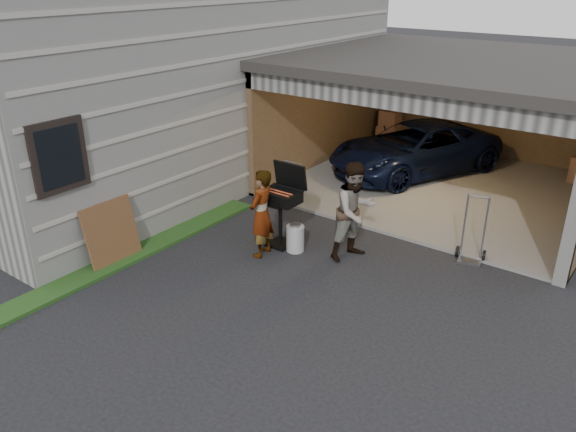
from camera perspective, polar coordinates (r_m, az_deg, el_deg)
name	(u,v)px	position (r m, az deg, el deg)	size (l,w,h in m)	color
ground	(224,301)	(8.55, -6.51, -8.62)	(80.00, 80.00, 0.00)	black
house	(149,51)	(14.47, -13.99, 15.99)	(7.00, 11.00, 5.50)	#474744
groundcover_strip	(76,281)	(9.55, -20.70, -6.20)	(0.50, 8.00, 0.06)	#193814
garage	(459,104)	(12.98, 16.98, 10.85)	(6.80, 6.30, 2.90)	#605E59
minivan	(414,151)	(13.75, 12.70, 6.46)	(1.96, 4.25, 1.18)	black
woman	(261,214)	(9.48, -2.72, 0.23)	(0.56, 0.37, 1.55)	silver
man	(355,211)	(9.44, 6.83, 0.49)	(0.83, 0.65, 1.70)	#3E2C18
bbq_grill	(282,199)	(9.79, -0.65, 1.72)	(0.66, 0.58, 1.48)	black
propane_tank	(295,238)	(9.83, 0.74, -2.29)	(0.31, 0.31, 0.47)	#B8B8B4
plywood_panel	(111,233)	(9.79, -17.49, -1.68)	(0.05, 0.96, 1.08)	#51351C
hand_truck	(471,248)	(10.00, 18.11, -3.13)	(0.52, 0.45, 1.18)	slate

